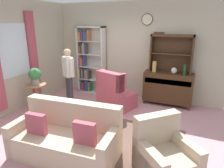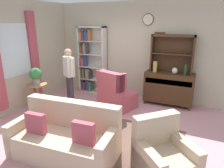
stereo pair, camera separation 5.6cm
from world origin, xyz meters
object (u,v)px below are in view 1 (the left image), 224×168
(bookshelf, at_px, (89,61))
(armchair_floral, at_px, (165,157))
(sideboard_hutch, at_px, (172,48))
(sideboard, at_px, (168,87))
(potted_plant_small, at_px, (34,108))
(wingback_chair, at_px, (115,95))
(plant_stand, at_px, (37,94))
(vase_tall, at_px, (154,67))
(vase_round, at_px, (174,71))
(coffee_table, at_px, (93,114))
(person_reading, at_px, (68,73))
(couch_floral, at_px, (66,138))
(bottle_wine, at_px, (185,70))
(book_stack, at_px, (90,108))
(potted_plant_large, at_px, (35,75))

(bookshelf, height_order, armchair_floral, bookshelf)
(sideboard_hutch, distance_m, armchair_floral, 3.18)
(armchair_floral, bearing_deg, sideboard, 98.44)
(bookshelf, relative_size, potted_plant_small, 6.50)
(wingback_chair, xyz_separation_m, plant_stand, (-1.88, -0.82, 0.04))
(vase_tall, distance_m, armchair_floral, 2.92)
(vase_round, xyz_separation_m, coffee_table, (-1.36, -1.95, -0.65))
(person_reading, bearing_deg, couch_floral, -56.32)
(sideboard, relative_size, vase_round, 7.65)
(person_reading, bearing_deg, bookshelf, 92.06)
(sideboard_hutch, bearing_deg, vase_round, -53.52)
(vase_tall, distance_m, bottle_wine, 0.78)
(plant_stand, bearing_deg, vase_round, 26.95)
(person_reading, bearing_deg, plant_stand, -135.50)
(sideboard_hutch, distance_m, person_reading, 2.83)
(vase_round, xyz_separation_m, armchair_floral, (0.28, -2.71, -0.72))
(sideboard_hutch, height_order, vase_tall, sideboard_hutch)
(vase_round, relative_size, couch_floral, 0.09)
(book_stack, bearing_deg, plant_stand, 170.91)
(couch_floral, height_order, book_stack, couch_floral)
(bottle_wine, xyz_separation_m, coffee_table, (-1.62, -1.93, -0.71))
(vase_tall, bearing_deg, potted_plant_large, -148.78)
(wingback_chair, distance_m, coffee_table, 1.13)
(sideboard, height_order, vase_round, vase_round)
(wingback_chair, height_order, book_stack, wingback_chair)
(bottle_wine, height_order, potted_plant_small, bottle_wine)
(sideboard, height_order, armchair_floral, sideboard)
(bottle_wine, distance_m, couch_floral, 3.40)
(book_stack, bearing_deg, vase_tall, 63.98)
(potted_plant_large, distance_m, book_stack, 1.84)
(bookshelf, distance_m, bottle_wine, 2.91)
(vase_round, bearing_deg, coffee_table, -124.91)
(vase_tall, distance_m, coffee_table, 2.23)
(vase_round, xyz_separation_m, book_stack, (-1.45, -1.92, -0.55))
(couch_floral, distance_m, book_stack, 1.02)
(sideboard, height_order, couch_floral, sideboard)
(sideboard_hutch, distance_m, bottle_wine, 0.66)
(potted_plant_large, bearing_deg, vase_tall, 31.22)
(vase_tall, bearing_deg, couch_floral, -105.95)
(person_reading, bearing_deg, armchair_floral, -30.10)
(plant_stand, bearing_deg, potted_plant_small, -63.07)
(couch_floral, relative_size, potted_plant_small, 5.76)
(vase_tall, relative_size, potted_plant_small, 0.91)
(potted_plant_small, xyz_separation_m, coffee_table, (1.69, 0.01, 0.16))
(bottle_wine, xyz_separation_m, potted_plant_small, (-3.31, -1.94, -0.87))
(bookshelf, xyz_separation_m, wingback_chair, (1.31, -0.96, -0.64))
(sideboard, relative_size, wingback_chair, 1.24)
(vase_round, distance_m, bottle_wine, 0.27)
(bottle_wine, distance_m, wingback_chair, 1.91)
(bookshelf, relative_size, sideboard_hutch, 1.91)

